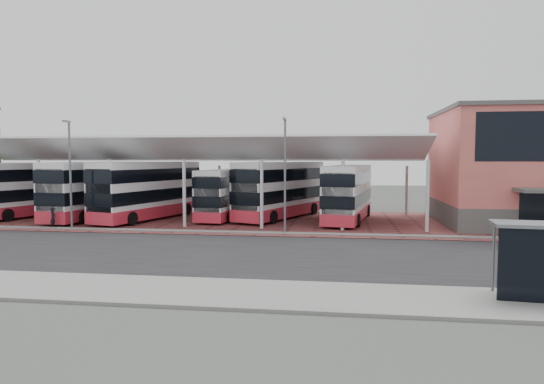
% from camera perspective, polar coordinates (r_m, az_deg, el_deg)
% --- Properties ---
extents(ground, '(140.00, 140.00, 0.00)m').
position_cam_1_polar(ground, '(28.24, -3.99, -6.87)').
color(ground, '#3C3F3B').
extents(road, '(120.00, 14.00, 0.02)m').
position_cam_1_polar(road, '(27.28, -4.42, -7.24)').
color(road, black).
rests_on(road, ground).
extents(forecourt, '(72.00, 16.00, 0.06)m').
position_cam_1_polar(forecourt, '(40.65, 2.58, -3.48)').
color(forecourt, brown).
rests_on(forecourt, ground).
extents(sidewalk, '(120.00, 4.00, 0.14)m').
position_cam_1_polar(sidewalk, '(19.73, -9.51, -11.49)').
color(sidewalk, slate).
rests_on(sidewalk, ground).
extents(north_kerb, '(120.00, 0.80, 0.14)m').
position_cam_1_polar(north_kerb, '(34.23, -1.84, -4.83)').
color(north_kerb, slate).
rests_on(north_kerb, ground).
extents(yellow_line_near, '(120.00, 0.12, 0.01)m').
position_cam_1_polar(yellow_line_near, '(21.59, -7.89, -10.24)').
color(yellow_line_near, '#E3D000').
rests_on(yellow_line_near, road).
extents(yellow_line_far, '(120.00, 0.12, 0.01)m').
position_cam_1_polar(yellow_line_far, '(21.87, -7.67, -10.05)').
color(yellow_line_far, '#E3D000').
rests_on(yellow_line_far, road).
extents(canopy, '(37.00, 11.63, 7.07)m').
position_cam_1_polar(canopy, '(42.72, -8.05, 4.60)').
color(canopy, silver).
rests_on(canopy, ground).
extents(lamp_west, '(0.16, 0.90, 8.07)m').
position_cam_1_polar(lamp_west, '(38.82, -22.67, 2.27)').
color(lamp_west, slate).
rests_on(lamp_west, ground).
extents(lamp_east, '(0.16, 0.90, 8.07)m').
position_cam_1_polar(lamp_east, '(33.62, 1.53, 2.36)').
color(lamp_east, slate).
rests_on(lamp_east, ground).
extents(bus_0, '(6.16, 12.05, 4.86)m').
position_cam_1_polar(bus_0, '(49.10, -26.13, 0.26)').
color(bus_0, white).
rests_on(bus_0, forecourt).
extents(bus_1, '(3.99, 12.18, 4.93)m').
position_cam_1_polar(bus_1, '(45.36, -20.07, 0.20)').
color(bus_1, white).
rests_on(bus_1, forecourt).
extents(bus_2, '(5.94, 12.28, 4.94)m').
position_cam_1_polar(bus_2, '(43.13, -14.34, 0.14)').
color(bus_2, white).
rests_on(bus_2, forecourt).
extents(bus_3, '(3.41, 10.56, 4.28)m').
position_cam_1_polar(bus_3, '(42.86, -5.22, -0.21)').
color(bus_3, white).
rests_on(bus_3, forecourt).
extents(bus_4, '(7.08, 12.11, 4.93)m').
position_cam_1_polar(bus_4, '(42.69, 1.09, 0.22)').
color(bus_4, white).
rests_on(bus_4, forecourt).
extents(bus_5, '(4.39, 11.57, 4.66)m').
position_cam_1_polar(bus_5, '(41.19, 8.96, -0.15)').
color(bus_5, white).
rests_on(bus_5, forecourt).
extents(pedestrian, '(0.46, 0.62, 1.56)m').
position_cam_1_polar(pedestrian, '(40.08, -24.36, -2.78)').
color(pedestrian, black).
rests_on(pedestrian, forecourt).
extents(suitcase, '(0.34, 0.24, 0.58)m').
position_cam_1_polar(suitcase, '(40.49, -23.63, -3.39)').
color(suitcase, black).
rests_on(suitcase, forecourt).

